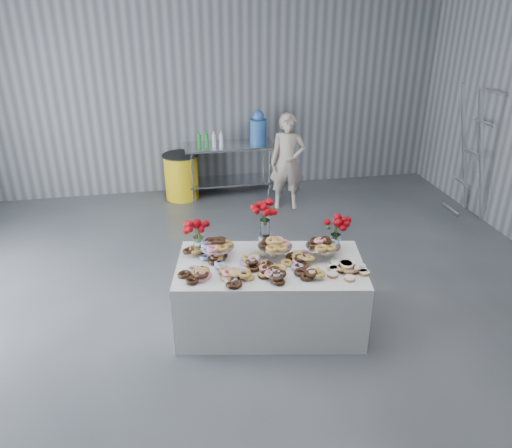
{
  "coord_description": "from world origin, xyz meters",
  "views": [
    {
      "loc": [
        -0.8,
        -3.96,
        3.3
      ],
      "look_at": [
        0.11,
        0.82,
        0.98
      ],
      "focal_mm": 35.0,
      "sensor_mm": 36.0,
      "label": 1
    }
  ],
  "objects_px": {
    "trash_barrel": "(182,176)",
    "stepladder": "(472,153)",
    "prep_table": "(229,160)",
    "person": "(288,162)",
    "water_jug": "(258,128)",
    "display_table": "(270,295)"
  },
  "relations": [
    {
      "from": "trash_barrel",
      "to": "stepladder",
      "type": "height_order",
      "value": "stepladder"
    },
    {
      "from": "prep_table",
      "to": "stepladder",
      "type": "distance_m",
      "value": 3.84
    },
    {
      "from": "person",
      "to": "stepladder",
      "type": "height_order",
      "value": "stepladder"
    },
    {
      "from": "person",
      "to": "trash_barrel",
      "type": "bearing_deg",
      "value": 168.27
    },
    {
      "from": "water_jug",
      "to": "trash_barrel",
      "type": "distance_m",
      "value": 1.53
    },
    {
      "from": "trash_barrel",
      "to": "prep_table",
      "type": "bearing_deg",
      "value": 0.0
    },
    {
      "from": "trash_barrel",
      "to": "stepladder",
      "type": "bearing_deg",
      "value": -20.04
    },
    {
      "from": "prep_table",
      "to": "stepladder",
      "type": "relative_size",
      "value": 0.73
    },
    {
      "from": "display_table",
      "to": "prep_table",
      "type": "bearing_deg",
      "value": 88.38
    },
    {
      "from": "display_table",
      "to": "prep_table",
      "type": "distance_m",
      "value": 3.78
    },
    {
      "from": "display_table",
      "to": "prep_table",
      "type": "relative_size",
      "value": 1.27
    },
    {
      "from": "stepladder",
      "to": "display_table",
      "type": "bearing_deg",
      "value": -148.49
    },
    {
      "from": "prep_table",
      "to": "trash_barrel",
      "type": "xyz_separation_m",
      "value": [
        -0.82,
        -0.0,
        -0.23
      ]
    },
    {
      "from": "water_jug",
      "to": "person",
      "type": "distance_m",
      "value": 0.87
    },
    {
      "from": "prep_table",
      "to": "person",
      "type": "bearing_deg",
      "value": -39.91
    },
    {
      "from": "person",
      "to": "trash_barrel",
      "type": "xyz_separation_m",
      "value": [
        -1.66,
        0.7,
        -0.38
      ]
    },
    {
      "from": "water_jug",
      "to": "trash_barrel",
      "type": "height_order",
      "value": "water_jug"
    },
    {
      "from": "display_table",
      "to": "person",
      "type": "height_order",
      "value": "person"
    },
    {
      "from": "trash_barrel",
      "to": "stepladder",
      "type": "distance_m",
      "value": 4.63
    },
    {
      "from": "prep_table",
      "to": "person",
      "type": "distance_m",
      "value": 1.11
    },
    {
      "from": "display_table",
      "to": "stepladder",
      "type": "xyz_separation_m",
      "value": [
        3.59,
        2.2,
        0.66
      ]
    },
    {
      "from": "display_table",
      "to": "trash_barrel",
      "type": "height_order",
      "value": "trash_barrel"
    }
  ]
}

